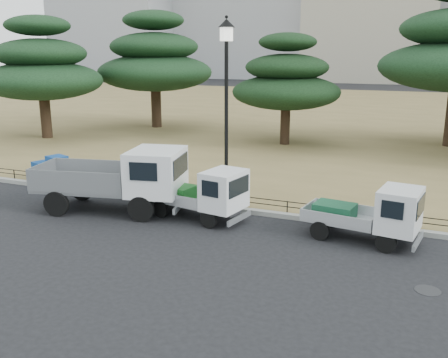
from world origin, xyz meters
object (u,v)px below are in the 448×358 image
at_px(street_lamp, 226,82).
at_px(tarp_pile, 55,170).
at_px(truck_large, 119,177).
at_px(truck_kei_front, 203,194).
at_px(truck_kei_rear, 370,214).

relative_size(street_lamp, tarp_pile, 3.24).
distance_m(truck_large, street_lamp, 4.90).
relative_size(truck_large, street_lamp, 0.86).
relative_size(truck_large, tarp_pile, 2.78).
bearing_deg(street_lamp, tarp_pile, 177.70).
bearing_deg(truck_kei_front, truck_large, -163.86).
height_order(truck_large, tarp_pile, truck_large).
height_order(truck_kei_front, tarp_pile, truck_kei_front).
relative_size(truck_kei_front, street_lamp, 0.55).
relative_size(truck_kei_front, tarp_pile, 1.79).
bearing_deg(tarp_pile, truck_kei_front, -12.79).
bearing_deg(street_lamp, truck_large, -151.80).
height_order(street_lamp, tarp_pile, street_lamp).
xyz_separation_m(truck_large, truck_kei_front, (3.05, 0.34, -0.37)).
bearing_deg(truck_kei_front, truck_kei_rear, 10.11).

